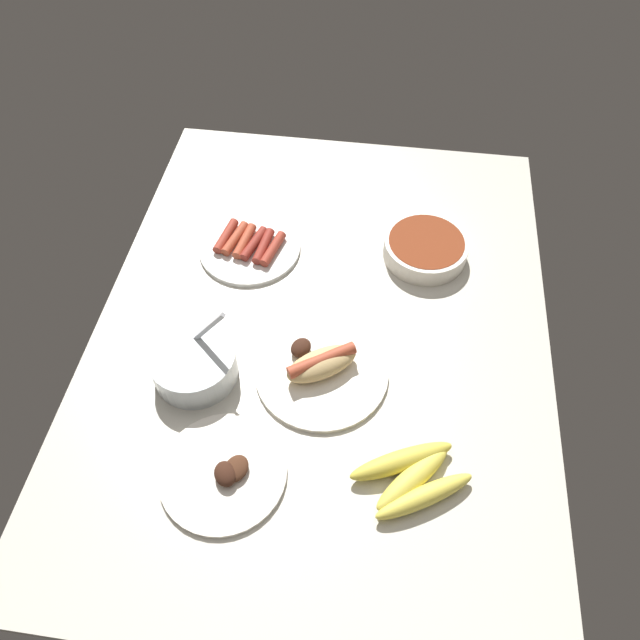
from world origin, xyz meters
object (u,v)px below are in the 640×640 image
at_px(bowl_chili, 425,248).
at_px(plate_hotdog_assembled, 321,367).
at_px(bowl_coleslaw, 194,363).
at_px(plate_grilled_meat, 224,472).
at_px(plate_sausages, 250,246).
at_px(banana_bunch, 412,477).

bearing_deg(bowl_chili, plate_hotdog_assembled, 150.64).
bearing_deg(plate_hotdog_assembled, bowl_coleslaw, 98.44).
bearing_deg(bowl_chili, plate_grilled_meat, 149.91).
bearing_deg(plate_sausages, bowl_chili, -85.22).
xyz_separation_m(plate_sausages, bowl_chili, (0.03, -0.38, 0.01)).
bearing_deg(banana_bunch, plate_grilled_meat, 95.50).
relative_size(banana_bunch, bowl_coleslaw, 1.35).
distance_m(plate_hotdog_assembled, bowl_chili, 0.38).
bearing_deg(plate_hotdog_assembled, plate_grilled_meat, 148.85).
xyz_separation_m(plate_hotdog_assembled, banana_bunch, (-0.19, -0.18, 0.00)).
bearing_deg(bowl_coleslaw, plate_grilled_meat, -152.41).
height_order(bowl_chili, bowl_coleslaw, bowl_coleslaw).
distance_m(plate_hotdog_assembled, bowl_coleslaw, 0.24).
xyz_separation_m(plate_hotdog_assembled, plate_sausages, (0.30, 0.20, -0.01)).
relative_size(banana_bunch, plate_grilled_meat, 1.00).
bearing_deg(bowl_chili, plate_sausages, 94.78).
bearing_deg(plate_sausages, plate_hotdog_assembled, -146.03).
height_order(banana_bunch, plate_sausages, banana_bunch).
bearing_deg(plate_hotdog_assembled, plate_sausages, 33.97).
height_order(plate_hotdog_assembled, plate_sausages, plate_hotdog_assembled).
xyz_separation_m(plate_grilled_meat, bowl_coleslaw, (0.19, 0.10, 0.03)).
height_order(banana_bunch, bowl_chili, bowl_chili).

